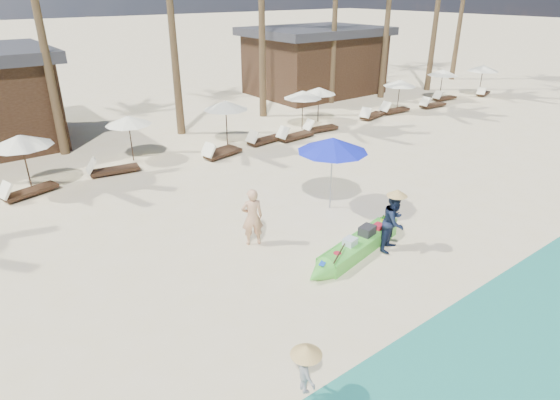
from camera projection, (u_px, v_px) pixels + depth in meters
ground at (350, 269)px, 12.16m from camera, size 240.00×240.00×0.00m
wet_sand_strip at (546, 389)px, 8.54m from camera, size 240.00×4.50×0.01m
green_canoe at (359, 245)px, 12.89m from camera, size 4.92×1.32×0.63m
tourist at (252, 217)px, 13.03m from camera, size 0.73×0.61×1.69m
vendor_green at (394, 222)px, 12.77m from camera, size 0.98×0.87×1.69m
vendor_yellow at (306, 371)px, 8.10m from camera, size 0.44×0.63×0.88m
blue_umbrella at (333, 145)px, 14.64m from camera, size 2.25×2.25×2.42m
resort_parasol_4 at (20, 141)px, 15.92m from camera, size 2.07×2.07×2.14m
lounger_4_right at (26, 191)px, 16.27m from camera, size 2.01×1.09×0.65m
resort_parasol_5 at (128, 120)px, 19.09m from camera, size 1.87×1.87×1.92m
lounger_5_left at (110, 169)px, 18.23m from camera, size 2.02×0.90×0.66m
resort_parasol_6 at (226, 105)px, 20.96m from camera, size 2.02×2.02×2.08m
lounger_6_left at (221, 153)px, 20.07m from camera, size 1.94×0.92×0.63m
lounger_6_right at (218, 150)px, 20.49m from camera, size 1.71×0.82×0.56m
resort_parasol_7 at (303, 94)px, 23.42m from camera, size 1.93×1.93×1.99m
lounger_7_left at (263, 139)px, 21.83m from camera, size 1.96×0.80×0.65m
lounger_7_right at (293, 135)px, 22.40m from camera, size 2.01×0.74×0.67m
resort_parasol_8 at (319, 91)px, 24.81m from camera, size 1.81×1.81×1.87m
lounger_8_left at (319, 128)px, 23.62m from camera, size 1.92×0.77×0.63m
resort_parasol_9 at (400, 83)px, 26.62m from camera, size 1.86×1.86×1.91m
lounger_9_left at (371, 115)px, 25.98m from camera, size 1.98×1.00×0.65m
lounger_9_right at (393, 110)px, 27.09m from camera, size 2.00×0.73×0.67m
resort_parasol_10 at (443, 72)px, 29.70m from camera, size 1.89×1.89×1.95m
lounger_10_left at (432, 104)px, 28.36m from camera, size 1.92×0.71×0.64m
lounger_10_right at (444, 97)px, 30.21m from camera, size 1.82×0.70×0.60m
resort_parasol_11 at (483, 68)px, 30.63m from camera, size 2.01×2.01×2.07m
lounger_11_left at (483, 93)px, 31.56m from camera, size 1.75×0.97×0.57m
pavilion_east at (315, 60)px, 31.64m from camera, size 8.80×6.60×4.30m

